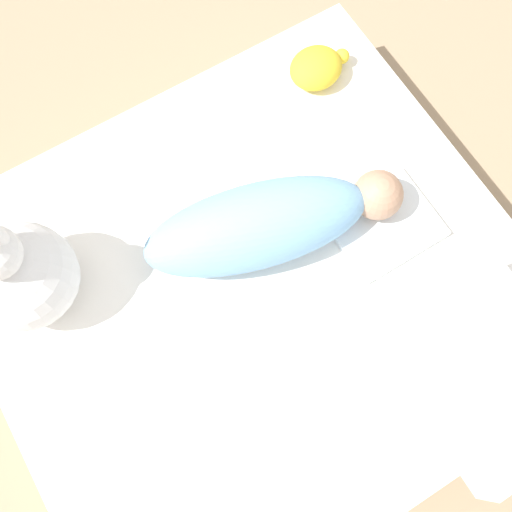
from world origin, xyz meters
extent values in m
plane|color=#9E8466|center=(0.00, 0.00, 0.00)|extent=(12.00, 12.00, 0.00)
cube|color=white|center=(0.00, 0.00, 0.12)|extent=(1.14, 1.07, 0.23)
cube|color=white|center=(0.32, -0.03, 0.24)|extent=(0.22, 0.19, 0.02)
ellipsoid|color=#7FB7E5|center=(0.06, 0.09, 0.32)|extent=(0.51, 0.30, 0.17)
sphere|color=tan|center=(0.32, 0.02, 0.31)|extent=(0.11, 0.11, 0.11)
cube|color=white|center=(0.29, -0.40, 0.29)|extent=(0.28, 0.36, 0.12)
sphere|color=white|center=(-0.40, 0.23, 0.34)|extent=(0.22, 0.22, 0.22)
ellipsoid|color=yellow|center=(0.40, 0.38, 0.27)|extent=(0.13, 0.11, 0.08)
sphere|color=yellow|center=(0.47, 0.38, 0.26)|extent=(0.04, 0.04, 0.04)
camera|label=1|loc=(-0.18, -0.30, 1.48)|focal=42.00mm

